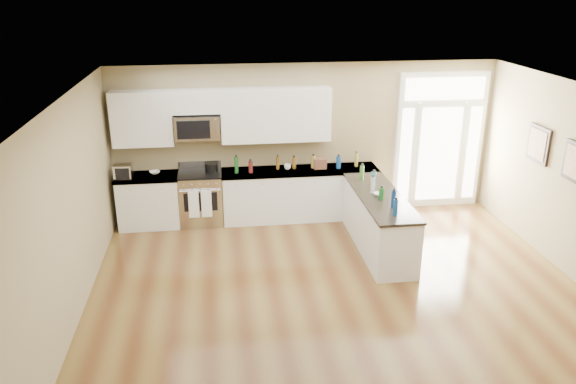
{
  "coord_description": "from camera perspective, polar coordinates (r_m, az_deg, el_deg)",
  "views": [
    {
      "loc": [
        -1.61,
        -5.85,
        4.14
      ],
      "look_at": [
        -0.59,
        2.0,
        1.15
      ],
      "focal_mm": 35.0,
      "sensor_mm": 36.0,
      "label": 1
    }
  ],
  "objects": [
    {
      "name": "ground",
      "position": [
        7.34,
        6.8,
        -13.81
      ],
      "size": [
        8.0,
        8.0,
        0.0
      ],
      "primitive_type": "plane",
      "color": "#543117"
    },
    {
      "name": "cup_counter",
      "position": [
        10.15,
        -0.06,
        2.57
      ],
      "size": [
        0.15,
        0.15,
        0.1
      ],
      "primitive_type": "imported",
      "rotation": [
        0.0,
        0.0,
        0.31
      ],
      "color": "white",
      "rests_on": "back_cabinet_right"
    },
    {
      "name": "wall_art_near",
      "position": [
        9.82,
        24.1,
        4.47
      ],
      "size": [
        0.05,
        0.58,
        0.58
      ],
      "color": "black",
      "rests_on": "room_shell"
    },
    {
      "name": "microwave",
      "position": [
        9.94,
        -9.2,
        6.55
      ],
      "size": [
        0.78,
        0.41,
        0.42
      ],
      "color": "silver",
      "rests_on": "room_shell"
    },
    {
      "name": "upper_cabinet_short",
      "position": [
        9.88,
        -9.34,
        9.07
      ],
      "size": [
        0.82,
        0.33,
        0.4
      ],
      "primitive_type": "cube",
      "color": "white",
      "rests_on": "room_shell"
    },
    {
      "name": "back_cabinet_left",
      "position": [
        10.31,
        -13.91,
        -1.01
      ],
      "size": [
        1.1,
        0.66,
        0.94
      ],
      "color": "white",
      "rests_on": "ground"
    },
    {
      "name": "back_cabinet_right",
      "position": [
        10.33,
        1.19,
        -0.33
      ],
      "size": [
        2.85,
        0.66,
        0.94
      ],
      "color": "white",
      "rests_on": "ground"
    },
    {
      "name": "toaster_oven",
      "position": [
        10.04,
        -16.39,
        1.99
      ],
      "size": [
        0.31,
        0.25,
        0.26
      ],
      "primitive_type": "cube",
      "rotation": [
        0.0,
        0.0,
        -0.06
      ],
      "color": "silver",
      "rests_on": "back_cabinet_left"
    },
    {
      "name": "bowl_left",
      "position": [
        10.21,
        -13.4,
        1.96
      ],
      "size": [
        0.23,
        0.23,
        0.04
      ],
      "primitive_type": "imported",
      "rotation": [
        0.0,
        0.0,
        0.36
      ],
      "color": "white",
      "rests_on": "back_cabinet_left"
    },
    {
      "name": "stockpot",
      "position": [
        10.08,
        -7.79,
        2.53
      ],
      "size": [
        0.28,
        0.28,
        0.17
      ],
      "primitive_type": "cylinder",
      "rotation": [
        0.0,
        0.0,
        -0.28
      ],
      "color": "black",
      "rests_on": "kitchen_range"
    },
    {
      "name": "kitchen_range",
      "position": [
        10.22,
        -8.82,
        -0.58
      ],
      "size": [
        0.76,
        0.68,
        1.08
      ],
      "color": "silver",
      "rests_on": "ground"
    },
    {
      "name": "upper_cabinet_right",
      "position": [
        9.99,
        -1.24,
        7.85
      ],
      "size": [
        1.94,
        0.33,
        0.95
      ],
      "primitive_type": "cube",
      "color": "white",
      "rests_on": "room_shell"
    },
    {
      "name": "upper_cabinet_left",
      "position": [
        10.01,
        -14.61,
        7.22
      ],
      "size": [
        1.04,
        0.33,
        0.95
      ],
      "primitive_type": "cube",
      "color": "white",
      "rests_on": "room_shell"
    },
    {
      "name": "bowl_peninsula",
      "position": [
        9.02,
        9.17,
        -0.22
      ],
      "size": [
        0.2,
        0.2,
        0.05
      ],
      "primitive_type": "imported",
      "rotation": [
        0.0,
        0.0,
        0.4
      ],
      "color": "white",
      "rests_on": "peninsula_cabinet"
    },
    {
      "name": "cardboard_box",
      "position": [
        10.21,
        3.26,
        2.92
      ],
      "size": [
        0.23,
        0.17,
        0.18
      ],
      "primitive_type": "cube",
      "rotation": [
        0.0,
        0.0,
        0.0
      ],
      "color": "brown",
      "rests_on": "back_cabinet_right"
    },
    {
      "name": "entry_door",
      "position": [
        11.02,
        15.12,
        5.02
      ],
      "size": [
        1.7,
        0.1,
        2.6
      ],
      "color": "white",
      "rests_on": "ground"
    },
    {
      "name": "peninsula_cabinet",
      "position": [
        9.25,
        9.18,
        -3.23
      ],
      "size": [
        0.69,
        2.32,
        0.94
      ],
      "color": "white",
      "rests_on": "ground"
    },
    {
      "name": "room_shell",
      "position": [
        6.53,
        7.43,
        -1.35
      ],
      "size": [
        8.0,
        8.0,
        8.0
      ],
      "color": "#91835C",
      "rests_on": "ground"
    },
    {
      "name": "counter_bottles",
      "position": [
        9.58,
        4.57,
        1.84
      ],
      "size": [
        2.33,
        2.43,
        0.29
      ],
      "color": "#19591E",
      "rests_on": "back_cabinet_right"
    }
  ]
}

